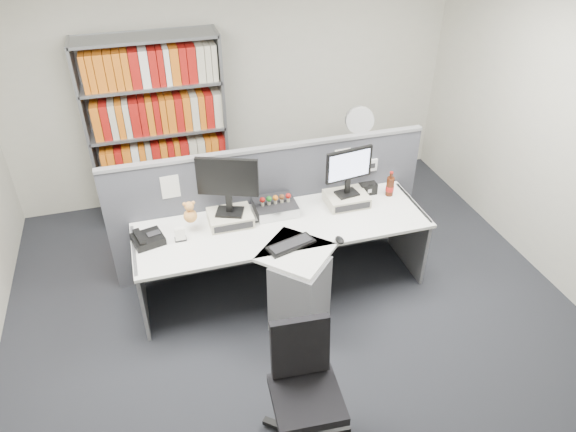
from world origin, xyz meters
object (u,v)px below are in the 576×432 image
object	(u,v)px
office_chair	(304,385)
keyboard	(291,245)
desk	(290,263)
cola_bottle	(390,186)
monitor_left	(228,182)
desk_phone	(147,239)
monitor_right	(349,168)
desk_fan	(359,123)
shelving_unit	(158,134)
filing_cabinet	(355,177)
desktop_pc	(275,207)
desk_calendar	(180,235)
mouse	(340,240)
speaker	(368,189)

from	to	relation	value
office_chair	keyboard	bearing A→B (deg)	77.34
desk	cola_bottle	xyz separation A→B (m)	(1.11, 0.41, 0.36)
monitor_left	desk_phone	world-z (taller)	monitor_left
monitor_right	office_chair	distance (m)	2.03
desk_fan	office_chair	world-z (taller)	desk_fan
shelving_unit	filing_cabinet	bearing A→B (deg)	-12.07
desktop_pc	desk_phone	size ratio (longest dim) A/B	1.27
desktop_pc	office_chair	xyz separation A→B (m)	(-0.28, -1.75, -0.26)
desk_calendar	cola_bottle	distance (m)	2.01
monitor_left	cola_bottle	size ratio (longest dim) A/B	2.13
cola_bottle	office_chair	xyz separation A→B (m)	(-1.40, -1.71, -0.30)
keyboard	mouse	distance (m)	0.41
monitor_left	office_chair	bearing A→B (deg)	-85.17
cola_bottle	filing_cabinet	distance (m)	1.10
filing_cabinet	office_chair	bearing A→B (deg)	-118.84
monitor_left	desk_calendar	world-z (taller)	monitor_left
mouse	desk_phone	world-z (taller)	desk_phone
filing_cabinet	desk_fan	xyz separation A→B (m)	(0.00, -0.00, 0.67)
monitor_left	filing_cabinet	xyz separation A→B (m)	(1.63, 1.02, -0.79)
monitor_left	desk_phone	distance (m)	0.83
monitor_left	monitor_right	world-z (taller)	monitor_left
monitor_left	desk_calendar	size ratio (longest dim) A/B	4.62
keyboard	office_chair	xyz separation A→B (m)	(-0.27, -1.21, -0.22)
desk_phone	desk_fan	bearing A→B (deg)	25.17
desk	desk_fan	distance (m)	1.93
shelving_unit	desk_fan	bearing A→B (deg)	-12.07
speaker	office_chair	world-z (taller)	office_chair
monitor_right	mouse	bearing A→B (deg)	-116.94
monitor_left	keyboard	bearing A→B (deg)	-49.21
desktop_pc	monitor_left	bearing A→B (deg)	-172.60
cola_bottle	monitor_right	bearing A→B (deg)	-177.00
keyboard	mouse	size ratio (longest dim) A/B	3.97
mouse	speaker	distance (m)	0.84
speaker	desk_fan	size ratio (longest dim) A/B	0.32
monitor_right	shelving_unit	distance (m)	2.15
desk_calendar	shelving_unit	world-z (taller)	shelving_unit
desktop_pc	desk_fan	bearing A→B (deg)	38.47
monitor_left	speaker	distance (m)	1.41
monitor_right	office_chair	xyz separation A→B (m)	(-0.96, -1.69, -0.59)
monitor_left	cola_bottle	distance (m)	1.58
desk_phone	desk_calendar	size ratio (longest dim) A/B	2.51
keyboard	filing_cabinet	xyz separation A→B (m)	(1.22, 1.50, -0.38)
desk	desktop_pc	bearing A→B (deg)	91.17
monitor_right	filing_cabinet	size ratio (longest dim) A/B	0.66
desk_phone	desk_fan	distance (m)	2.62
desk	desktop_pc	distance (m)	0.54
monitor_left	office_chair	size ratio (longest dim) A/B	0.56
shelving_unit	office_chair	bearing A→B (deg)	-79.08
office_chair	desk_calendar	bearing A→B (deg)	111.09
desktop_pc	shelving_unit	distance (m)	1.68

